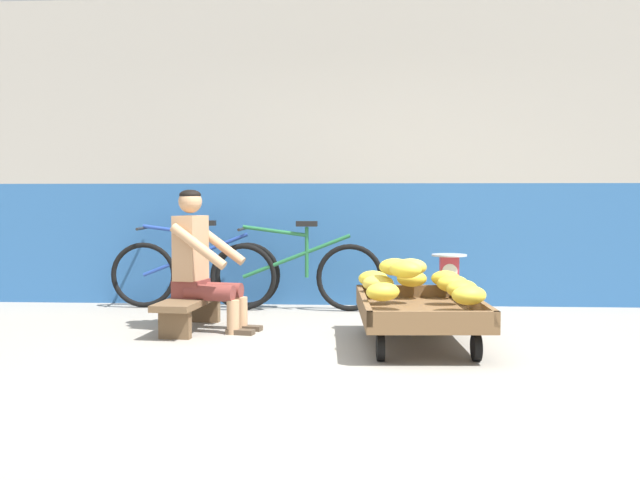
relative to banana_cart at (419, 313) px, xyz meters
The scene contains 10 objects.
ground_plane 0.94m from the banana_cart, 120.64° to the right, with size 80.00×80.00×0.00m, color gray.
back_wall 2.56m from the banana_cart, 102.11° to the left, with size 16.00×0.30×3.06m.
banana_cart is the anchor object (origin of this frame).
banana_pile 0.28m from the banana_cart, 92.03° to the left, with size 0.91×1.28×0.27m.
low_bench 1.88m from the banana_cart, 163.29° to the left, with size 0.40×1.12×0.27m.
vendor_seated 1.82m from the banana_cart, 163.04° to the left, with size 0.72×0.56×1.14m.
plastic_crate 1.06m from the banana_cart, 71.73° to the left, with size 0.36×0.28×0.30m.
weighing_scale 1.07m from the banana_cart, 71.71° to the left, with size 0.30×0.30×0.29m.
bicycle_near_left 2.71m from the banana_cart, 139.37° to the left, with size 1.66×0.48×0.86m.
bicycle_far_left 1.93m from the banana_cart, 122.96° to the left, with size 1.66×0.48×0.86m.
Camera 1 is at (0.07, -4.54, 1.07)m, focal length 41.32 mm.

